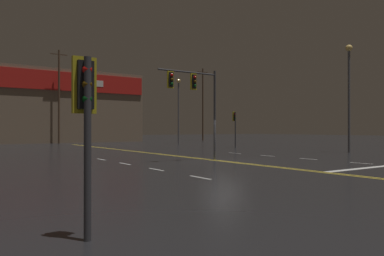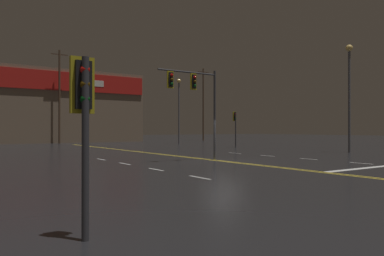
{
  "view_description": "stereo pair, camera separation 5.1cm",
  "coord_description": "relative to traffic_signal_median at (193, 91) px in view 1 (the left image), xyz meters",
  "views": [
    {
      "loc": [
        -14.15,
        -17.42,
        1.9
      ],
      "look_at": [
        0.0,
        3.34,
        2.0
      ],
      "focal_mm": 35.0,
      "sensor_mm": 36.0,
      "label": 1
    },
    {
      "loc": [
        -14.11,
        -17.45,
        1.9
      ],
      "look_at": [
        0.0,
        3.34,
        2.0
      ],
      "focal_mm": 35.0,
      "sensor_mm": 36.0,
      "label": 2
    }
  ],
  "objects": [
    {
      "name": "road_markings",
      "position": [
        2.6,
        -2.65,
        -4.24
      ],
      "size": [
        16.52,
        60.0,
        0.01
      ],
      "color": "gold",
      "rests_on": "ground"
    },
    {
      "name": "streetlight_far_right",
      "position": [
        15.39,
        -0.37,
        1.49
      ],
      "size": [
        0.56,
        0.56,
        8.92
      ],
      "color": "#59595E",
      "rests_on": "ground"
    },
    {
      "name": "building_backdrop",
      "position": [
        1.41,
        39.32,
        0.98
      ],
      "size": [
        25.02,
        10.23,
        10.42
      ],
      "color": "#7A6651",
      "rests_on": "ground"
    },
    {
      "name": "ground_plane",
      "position": [
        1.41,
        -1.15,
        -4.25
      ],
      "size": [
        200.0,
        200.0,
        0.0
      ],
      "primitive_type": "plane",
      "color": "black"
    },
    {
      "name": "traffic_signal_median",
      "position": [
        0.0,
        0.0,
        0.0
      ],
      "size": [
        4.13,
        0.36,
        5.58
      ],
      "color": "#38383D",
      "rests_on": "ground"
    },
    {
      "name": "traffic_signal_corner_northeast",
      "position": [
        13.14,
        11.4,
        -1.47
      ],
      "size": [
        0.42,
        0.36,
        3.78
      ],
      "color": "#38383D",
      "rests_on": "ground"
    },
    {
      "name": "traffic_signal_corner_southwest",
      "position": [
        -10.62,
        -12.18,
        -1.92
      ],
      "size": [
        0.42,
        0.36,
        3.17
      ],
      "color": "#38383D",
      "rests_on": "ground"
    },
    {
      "name": "utility_pole_row",
      "position": [
        2.06,
        33.19,
        2.12
      ],
      "size": [
        46.95,
        0.26,
        12.64
      ],
      "color": "#4C3828",
      "rests_on": "ground"
    },
    {
      "name": "streetlight_median_approach",
      "position": [
        14.04,
        23.93,
        1.37
      ],
      "size": [
        0.56,
        0.56,
        8.7
      ],
      "color": "#59595E",
      "rests_on": "ground"
    }
  ]
}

